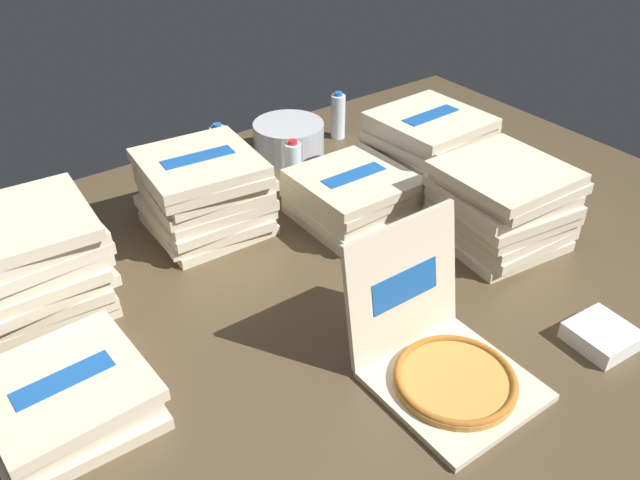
# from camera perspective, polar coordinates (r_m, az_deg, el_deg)

# --- Properties ---
(ground_plane) EXTENTS (3.20, 2.40, 0.02)m
(ground_plane) POSITION_cam_1_polar(r_m,az_deg,el_deg) (2.07, 1.60, -4.72)
(ground_plane) COLOR #4C3D28
(open_pizza_box) EXTENTS (0.38, 0.45, 0.39)m
(open_pizza_box) POSITION_cam_1_polar(r_m,az_deg,el_deg) (1.77, 10.65, -9.89)
(open_pizza_box) COLOR beige
(open_pizza_box) RESTS_ON ground_plane
(pizza_stack_right_near) EXTENTS (0.41, 0.41, 0.33)m
(pizza_stack_right_near) POSITION_cam_1_polar(r_m,az_deg,el_deg) (2.08, -24.04, -1.90)
(pizza_stack_right_near) COLOR beige
(pizza_stack_right_near) RESTS_ON ground_plane
(pizza_stack_right_mid) EXTENTS (0.40, 0.40, 0.11)m
(pizza_stack_right_mid) POSITION_cam_1_polar(r_m,az_deg,el_deg) (1.78, -21.27, -12.63)
(pizza_stack_right_mid) COLOR beige
(pizza_stack_right_mid) RESTS_ON ground_plane
(pizza_stack_left_mid) EXTENTS (0.39, 0.40, 0.18)m
(pizza_stack_left_mid) POSITION_cam_1_polar(r_m,az_deg,el_deg) (2.36, 2.88, 3.79)
(pizza_stack_left_mid) COLOR beige
(pizza_stack_left_mid) RESTS_ON ground_plane
(pizza_stack_center_far) EXTENTS (0.43, 0.43, 0.29)m
(pizza_stack_center_far) POSITION_cam_1_polar(r_m,az_deg,el_deg) (2.31, -10.08, 4.07)
(pizza_stack_center_far) COLOR beige
(pizza_stack_center_far) RESTS_ON ground_plane
(pizza_stack_center_near) EXTENTS (0.43, 0.44, 0.29)m
(pizza_stack_center_near) POSITION_cam_1_polar(r_m,az_deg,el_deg) (2.30, 15.63, 3.03)
(pizza_stack_center_near) COLOR beige
(pizza_stack_center_near) RESTS_ON ground_plane
(pizza_stack_left_near) EXTENTS (0.42, 0.42, 0.29)m
(pizza_stack_left_near) POSITION_cam_1_polar(r_m,az_deg,el_deg) (2.61, 9.30, 7.80)
(pizza_stack_left_near) COLOR beige
(pizza_stack_left_near) RESTS_ON ground_plane
(ice_bucket) EXTENTS (0.30, 0.30, 0.15)m
(ice_bucket) POSITION_cam_1_polar(r_m,az_deg,el_deg) (2.81, -2.75, 8.72)
(ice_bucket) COLOR #B7BABF
(ice_bucket) RESTS_ON ground_plane
(water_bottle_0) EXTENTS (0.06, 0.06, 0.21)m
(water_bottle_0) POSITION_cam_1_polar(r_m,az_deg,el_deg) (2.70, -8.79, 7.83)
(water_bottle_0) COLOR silver
(water_bottle_0) RESTS_ON ground_plane
(water_bottle_1) EXTENTS (0.06, 0.06, 0.21)m
(water_bottle_1) POSITION_cam_1_polar(r_m,az_deg,el_deg) (2.97, 1.59, 10.78)
(water_bottle_1) COLOR white
(water_bottle_1) RESTS_ON ground_plane
(water_bottle_2) EXTENTS (0.06, 0.06, 0.21)m
(water_bottle_2) POSITION_cam_1_polar(r_m,az_deg,el_deg) (2.54, -2.34, 6.42)
(water_bottle_2) COLOR white
(water_bottle_2) RESTS_ON ground_plane
(napkin_pile) EXTENTS (0.18, 0.18, 0.05)m
(napkin_pile) POSITION_cam_1_polar(r_m,az_deg,el_deg) (2.03, 23.40, -7.69)
(napkin_pile) COLOR white
(napkin_pile) RESTS_ON ground_plane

